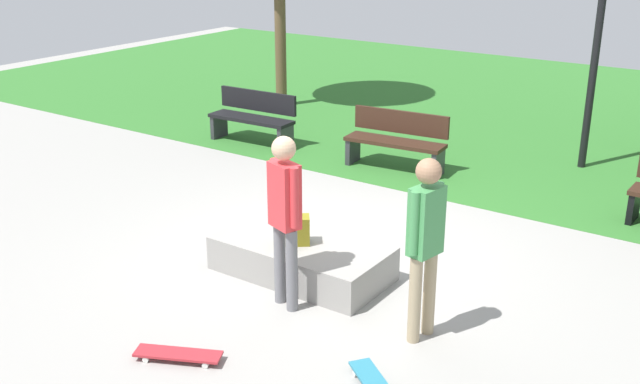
{
  "coord_description": "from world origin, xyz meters",
  "views": [
    {
      "loc": [
        4.59,
        -6.83,
        3.81
      ],
      "look_at": [
        0.08,
        -0.31,
        0.88
      ],
      "focal_mm": 42.16,
      "sensor_mm": 36.0,
      "label": 1
    }
  ],
  "objects_px": {
    "backpack_on_ledge": "(297,230)",
    "skater_performing_trick": "(285,209)",
    "concrete_ledge": "(302,258)",
    "skateboard_by_ledge": "(178,354)",
    "skater_watching": "(425,235)",
    "park_bench_far_left": "(253,116)",
    "park_bench_by_oak": "(397,139)"
  },
  "relations": [
    {
      "from": "concrete_ledge",
      "to": "park_bench_by_oak",
      "type": "bearing_deg",
      "value": 104.14
    },
    {
      "from": "park_bench_far_left",
      "to": "skater_performing_trick",
      "type": "bearing_deg",
      "value": -47.42
    },
    {
      "from": "skateboard_by_ledge",
      "to": "backpack_on_ledge",
      "type": "bearing_deg",
      "value": 93.72
    },
    {
      "from": "skater_performing_trick",
      "to": "skateboard_by_ledge",
      "type": "bearing_deg",
      "value": -97.74
    },
    {
      "from": "concrete_ledge",
      "to": "backpack_on_ledge",
      "type": "relative_size",
      "value": 6.08
    },
    {
      "from": "skater_watching",
      "to": "park_bench_by_oak",
      "type": "distance_m",
      "value": 5.16
    },
    {
      "from": "skater_performing_trick",
      "to": "concrete_ledge",
      "type": "bearing_deg",
      "value": 113.35
    },
    {
      "from": "concrete_ledge",
      "to": "park_bench_by_oak",
      "type": "xyz_separation_m",
      "value": [
        -0.99,
        3.92,
        0.29
      ]
    },
    {
      "from": "skateboard_by_ledge",
      "to": "skater_watching",
      "type": "bearing_deg",
      "value": 45.1
    },
    {
      "from": "skater_performing_trick",
      "to": "park_bench_by_oak",
      "type": "bearing_deg",
      "value": 105.55
    },
    {
      "from": "skater_watching",
      "to": "park_bench_by_oak",
      "type": "height_order",
      "value": "skater_watching"
    },
    {
      "from": "backpack_on_ledge",
      "to": "skater_performing_trick",
      "type": "xyz_separation_m",
      "value": [
        0.32,
        -0.62,
        0.53
      ]
    },
    {
      "from": "backpack_on_ledge",
      "to": "skater_watching",
      "type": "relative_size",
      "value": 0.18
    },
    {
      "from": "skater_performing_trick",
      "to": "park_bench_far_left",
      "type": "bearing_deg",
      "value": 132.58
    },
    {
      "from": "skateboard_by_ledge",
      "to": "park_bench_far_left",
      "type": "height_order",
      "value": "park_bench_far_left"
    },
    {
      "from": "skater_performing_trick",
      "to": "park_bench_by_oak",
      "type": "xyz_separation_m",
      "value": [
        -1.28,
        4.59,
        -0.6
      ]
    },
    {
      "from": "skateboard_by_ledge",
      "to": "park_bench_by_oak",
      "type": "bearing_deg",
      "value": 100.35
    },
    {
      "from": "skater_performing_trick",
      "to": "skater_watching",
      "type": "distance_m",
      "value": 1.45
    },
    {
      "from": "park_bench_by_oak",
      "to": "park_bench_far_left",
      "type": "height_order",
      "value": "same"
    },
    {
      "from": "skateboard_by_ledge",
      "to": "park_bench_far_left",
      "type": "relative_size",
      "value": 0.5
    },
    {
      "from": "concrete_ledge",
      "to": "backpack_on_ledge",
      "type": "xyz_separation_m",
      "value": [
        -0.03,
        -0.05,
        0.36
      ]
    },
    {
      "from": "skater_performing_trick",
      "to": "park_bench_far_left",
      "type": "relative_size",
      "value": 1.13
    },
    {
      "from": "backpack_on_ledge",
      "to": "skateboard_by_ledge",
      "type": "height_order",
      "value": "backpack_on_ledge"
    },
    {
      "from": "concrete_ledge",
      "to": "skater_performing_trick",
      "type": "bearing_deg",
      "value": -66.65
    },
    {
      "from": "backpack_on_ledge",
      "to": "skateboard_by_ledge",
      "type": "xyz_separation_m",
      "value": [
        0.13,
        -2.01,
        -0.49
      ]
    },
    {
      "from": "park_bench_far_left",
      "to": "skater_watching",
      "type": "bearing_deg",
      "value": -37.28
    },
    {
      "from": "concrete_ledge",
      "to": "skater_watching",
      "type": "bearing_deg",
      "value": -14.15
    },
    {
      "from": "park_bench_far_left",
      "to": "skateboard_by_ledge",
      "type": "bearing_deg",
      "value": -56.26
    },
    {
      "from": "concrete_ledge",
      "to": "skateboard_by_ledge",
      "type": "xyz_separation_m",
      "value": [
        0.1,
        -2.06,
        -0.13
      ]
    },
    {
      "from": "park_bench_by_oak",
      "to": "park_bench_far_left",
      "type": "distance_m",
      "value": 2.8
    },
    {
      "from": "park_bench_far_left",
      "to": "park_bench_by_oak",
      "type": "bearing_deg",
      "value": 3.43
    },
    {
      "from": "backpack_on_ledge",
      "to": "skateboard_by_ledge",
      "type": "bearing_deg",
      "value": 56.12
    }
  ]
}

